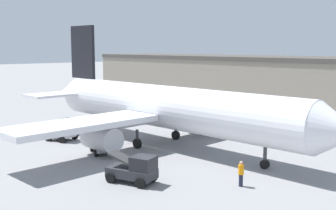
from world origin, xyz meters
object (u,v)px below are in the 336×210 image
object	(u,v)px
ground_crew_worker	(241,173)
airplane	(161,107)
belt_loader_truck	(135,169)
baggage_tug	(63,130)
pushback_tug	(104,143)

from	to	relation	value
ground_crew_worker	airplane	bearing A→B (deg)	-83.13
airplane	ground_crew_worker	size ratio (longest dim) A/B	21.16
airplane	belt_loader_truck	distance (m)	11.87
belt_loader_truck	baggage_tug	bearing A→B (deg)	149.69
ground_crew_worker	baggage_tug	bearing A→B (deg)	-59.92
baggage_tug	belt_loader_truck	xyz separation A→B (m)	(15.29, -2.95, -0.07)
belt_loader_truck	ground_crew_worker	bearing A→B (deg)	22.36
airplane	pushback_tug	bearing A→B (deg)	-100.16
airplane	pushback_tug	distance (m)	6.57
ground_crew_worker	pushback_tug	world-z (taller)	pushback_tug
airplane	belt_loader_truck	size ratio (longest dim) A/B	9.84
airplane	belt_loader_truck	world-z (taller)	airplane
airplane	pushback_tug	size ratio (longest dim) A/B	11.87
pushback_tug	airplane	bearing A→B (deg)	103.86
airplane	ground_crew_worker	distance (m)	13.63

